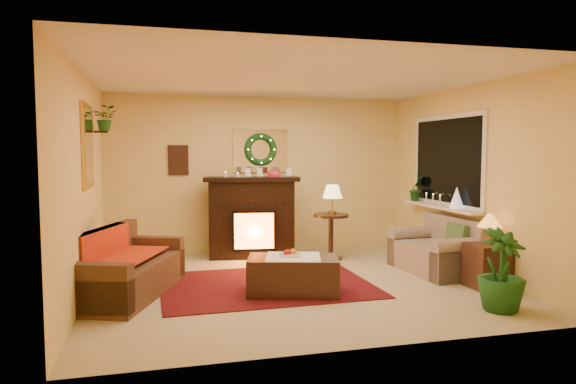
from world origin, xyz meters
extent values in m
plane|color=beige|center=(0.00, 0.00, 0.00)|extent=(5.00, 5.00, 0.00)
plane|color=white|center=(0.00, 0.00, 2.60)|extent=(5.00, 5.00, 0.00)
plane|color=#EFD88C|center=(0.00, 2.25, 1.30)|extent=(5.00, 5.00, 0.00)
plane|color=#EFD88C|center=(0.00, -2.25, 1.30)|extent=(5.00, 5.00, 0.00)
plane|color=#EFD88C|center=(-2.50, 0.00, 1.30)|extent=(4.50, 4.50, 0.00)
plane|color=#EFD88C|center=(2.50, 0.00, 1.30)|extent=(4.50, 4.50, 0.00)
cube|color=#510D0E|center=(-0.37, 0.00, 0.01)|extent=(2.64, 2.00, 0.01)
cube|color=brown|center=(-2.04, -0.03, 0.43)|extent=(1.39, 1.98, 0.78)
cube|color=#CE0005|center=(-2.10, 0.08, 0.46)|extent=(0.73, 1.18, 0.02)
cube|color=black|center=(-0.24, 1.76, 0.55)|extent=(1.38, 0.60, 1.22)
sphere|color=red|center=(0.13, 1.73, 1.30)|extent=(0.21, 0.21, 0.21)
cylinder|color=white|center=(-0.65, 1.75, 1.26)|extent=(0.07, 0.07, 0.20)
cylinder|color=beige|center=(-0.46, 1.76, 1.26)|extent=(0.06, 0.06, 0.17)
cube|color=white|center=(0.00, 2.23, 1.70)|extent=(0.92, 0.02, 0.72)
torus|color=#194719|center=(0.00, 2.19, 1.72)|extent=(0.55, 0.11, 0.55)
cube|color=#381E11|center=(-1.35, 2.23, 1.55)|extent=(0.32, 0.03, 0.48)
cube|color=gold|center=(-2.48, 0.30, 1.75)|extent=(0.03, 0.84, 1.00)
imported|color=#194719|center=(-2.34, 1.05, 1.97)|extent=(0.33, 0.28, 0.36)
cube|color=gray|center=(2.06, 0.12, 0.42)|extent=(0.85, 1.37, 0.77)
cube|color=white|center=(2.48, 0.55, 1.55)|extent=(0.03, 1.86, 1.36)
cube|color=black|center=(2.47, 0.55, 1.55)|extent=(0.02, 1.70, 1.22)
cube|color=white|center=(2.38, 0.55, 0.87)|extent=(0.22, 1.86, 0.04)
cone|color=white|center=(2.39, 0.14, 1.04)|extent=(0.20, 0.20, 0.31)
imported|color=#14401A|center=(2.37, 1.25, 1.08)|extent=(0.28, 0.23, 0.52)
cylinder|color=#3B210C|center=(0.94, 1.32, 0.33)|extent=(0.67, 0.67, 0.71)
cone|color=#FFDF90|center=(0.96, 1.31, 0.88)|extent=(0.31, 0.31, 0.47)
cube|color=black|center=(2.26, -0.78, 0.27)|extent=(0.45, 0.45, 0.54)
cone|color=orange|center=(2.29, -0.76, 0.74)|extent=(0.30, 0.30, 0.44)
cube|color=#492D13|center=(-0.15, -0.48, 0.21)|extent=(1.17, 0.84, 0.44)
cylinder|color=silver|center=(-0.17, -0.44, 0.45)|extent=(0.26, 0.26, 0.06)
imported|color=#27631F|center=(1.83, -1.62, 0.45)|extent=(1.73, 1.73, 2.62)
camera|label=1|loc=(-1.67, -6.23, 1.69)|focal=32.00mm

